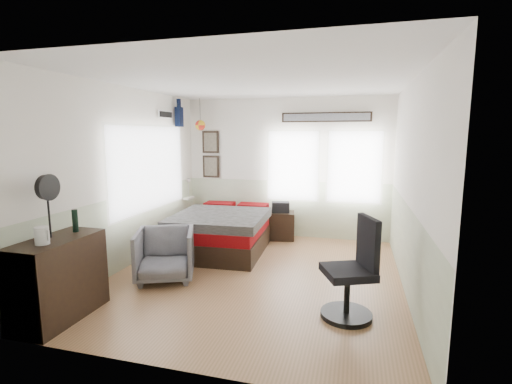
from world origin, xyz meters
TOP-DOWN VIEW (x-y plane):
  - ground_plane at (0.00, 0.00)m, footprint 4.00×4.50m
  - room_shell at (-0.08, 0.19)m, footprint 4.02×4.52m
  - wall_decor at (-1.10, 1.96)m, footprint 3.55×1.32m
  - bed at (-0.88, 1.11)m, footprint 1.59×2.15m
  - dresser at (-1.74, -1.74)m, footprint 0.48×1.00m
  - armchair at (-1.18, -0.44)m, footprint 1.00×1.01m
  - nightstand at (-0.04, 1.97)m, footprint 0.59×0.51m
  - task_chair at (1.35, -0.88)m, footprint 0.66×0.66m
  - kettle at (-1.70, -1.95)m, footprint 0.16×0.14m
  - bottle at (-1.74, -1.44)m, footprint 0.06×0.06m
  - stand_fan at (-1.81, -1.72)m, footprint 0.07×0.28m
  - black_bag at (-0.04, 1.97)m, footprint 0.37×0.28m

SIDE VIEW (x-z plane):
  - ground_plane at x=0.00m, z-range -0.01..0.00m
  - nightstand at x=-0.04m, z-range 0.00..0.53m
  - bed at x=-0.88m, z-range -0.01..0.66m
  - armchair at x=-1.18m, z-range 0.00..0.71m
  - dresser at x=-1.74m, z-range 0.00..0.90m
  - task_chair at x=1.35m, z-range -0.10..1.02m
  - black_bag at x=-0.04m, z-range 0.53..0.72m
  - kettle at x=-1.70m, z-range 0.90..1.08m
  - bottle at x=-1.74m, z-range 0.90..1.16m
  - stand_fan at x=-1.81m, z-range 1.09..1.78m
  - room_shell at x=-0.08m, z-range 0.26..2.97m
  - wall_decor at x=-1.10m, z-range 1.38..2.82m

